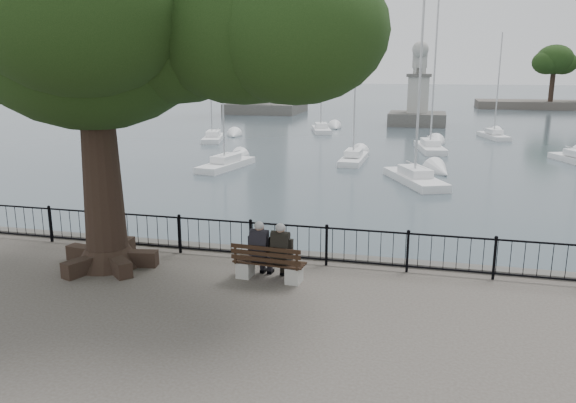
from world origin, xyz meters
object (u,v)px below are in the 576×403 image
(bench, at_px, (269,267))
(lighthouse, at_px, (266,18))
(tree, at_px, (126,16))
(lion_monument, at_px, (418,104))
(person_left, at_px, (262,251))
(person_right, at_px, (282,254))

(bench, xyz_separation_m, lighthouse, (-17.87, 60.84, 10.75))
(bench, bearing_deg, tree, 177.84)
(bench, height_order, lion_monument, lion_monument)
(person_left, xyz_separation_m, lighthouse, (-17.66, 60.73, 10.41))
(bench, distance_m, lighthouse, 64.32)
(tree, relative_size, lion_monument, 1.31)
(person_left, relative_size, lion_monument, 0.17)
(person_right, bearing_deg, lighthouse, 106.66)
(tree, height_order, lighthouse, lighthouse)
(tree, distance_m, lion_monument, 49.20)
(person_right, distance_m, lighthouse, 64.28)
(person_right, xyz_separation_m, lighthouse, (-18.18, 60.77, 10.41))
(bench, relative_size, person_right, 1.22)
(lighthouse, relative_size, lion_monument, 3.36)
(bench, relative_size, person_left, 1.22)
(bench, distance_m, person_left, 0.42)
(bench, xyz_separation_m, tree, (-3.37, 0.13, 5.71))
(bench, relative_size, lion_monument, 0.20)
(person_right, height_order, tree, tree)
(person_left, height_order, lion_monument, lion_monument)
(bench, xyz_separation_m, lion_monument, (2.13, 48.78, 0.83))
(lion_monument, bearing_deg, person_right, -92.14)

